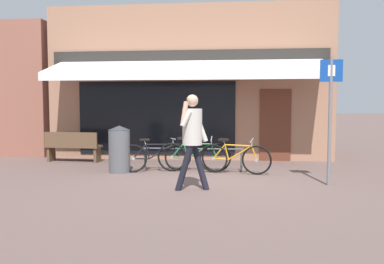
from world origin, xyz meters
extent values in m
plane|color=brown|center=(0.00, 0.00, 0.00)|extent=(160.00, 160.00, 0.00)
cube|color=#9E7056|center=(-0.78, 4.47, 2.32)|extent=(8.64, 3.00, 4.64)
cube|color=black|center=(-1.73, 2.96, 1.25)|extent=(4.75, 0.04, 2.20)
cube|color=#5B2D1E|center=(1.81, 2.96, 1.05)|extent=(0.90, 0.04, 2.10)
cube|color=#282623|center=(-0.78, 2.95, 3.04)|extent=(8.21, 0.06, 0.44)
cube|color=white|center=(-0.78, 2.26, 2.72)|extent=(7.77, 1.45, 0.50)
cube|color=white|center=(-0.78, 1.54, 2.39)|extent=(7.77, 0.03, 0.20)
cylinder|color=#47494F|center=(-0.44, 1.05, 0.55)|extent=(2.51, 0.04, 0.04)
cylinder|color=#47494F|center=(-1.65, 1.05, 0.28)|extent=(0.04, 0.04, 0.55)
cylinder|color=#47494F|center=(0.77, 1.05, 0.28)|extent=(0.04, 0.04, 0.55)
torus|color=black|center=(-0.81, 1.05, 0.34)|extent=(0.66, 0.30, 0.68)
cylinder|color=#9E9EA3|center=(-0.81, 1.05, 0.34)|extent=(0.09, 0.08, 0.07)
torus|color=black|center=(-1.85, 0.66, 0.34)|extent=(0.66, 0.30, 0.68)
cylinder|color=#9E9EA3|center=(-1.85, 0.66, 0.34)|extent=(0.09, 0.08, 0.07)
cylinder|color=black|center=(-1.21, 0.91, 0.49)|extent=(0.59, 0.26, 0.36)
cylinder|color=black|center=(-1.25, 0.90, 0.67)|extent=(0.65, 0.27, 0.05)
cylinder|color=black|center=(-1.53, 0.79, 0.50)|extent=(0.12, 0.06, 0.36)
cylinder|color=black|center=(-1.67, 0.73, 0.33)|extent=(0.38, 0.17, 0.05)
cylinder|color=black|center=(-1.71, 0.72, 0.51)|extent=(0.32, 0.16, 0.36)
cylinder|color=black|center=(-0.87, 1.04, 0.50)|extent=(0.16, 0.07, 0.33)
cylinder|color=#9E9EA3|center=(-1.58, 0.78, 0.72)|extent=(0.06, 0.04, 0.11)
cube|color=black|center=(-1.60, 0.77, 0.79)|extent=(0.26, 0.18, 0.05)
cylinder|color=#9E9EA3|center=(-0.93, 1.02, 0.73)|extent=(0.04, 0.04, 0.14)
cylinder|color=#9E9EA3|center=(-0.93, 1.02, 0.80)|extent=(0.20, 0.50, 0.04)
torus|color=black|center=(0.16, 0.89, 0.36)|extent=(0.72, 0.13, 0.72)
cylinder|color=#9E9EA3|center=(0.16, 0.89, 0.36)|extent=(0.07, 0.07, 0.08)
torus|color=black|center=(-0.93, 0.88, 0.36)|extent=(0.72, 0.13, 0.72)
cylinder|color=#9E9EA3|center=(-0.93, 0.88, 0.36)|extent=(0.07, 0.07, 0.08)
cylinder|color=#23703D|center=(-0.26, 0.86, 0.51)|extent=(0.61, 0.07, 0.38)
cylinder|color=#23703D|center=(-0.30, 0.84, 0.70)|extent=(0.67, 0.04, 0.05)
cylinder|color=#23703D|center=(-0.59, 0.86, 0.52)|extent=(0.13, 0.09, 0.38)
cylinder|color=#23703D|center=(-0.74, 0.88, 0.35)|extent=(0.38, 0.04, 0.05)
cylinder|color=#23703D|center=(-0.78, 0.86, 0.53)|extent=(0.33, 0.07, 0.37)
cylinder|color=#23703D|center=(0.10, 0.87, 0.52)|extent=(0.16, 0.08, 0.35)
cylinder|color=#9E9EA3|center=(-0.65, 0.83, 0.76)|extent=(0.06, 0.04, 0.11)
cube|color=black|center=(-0.66, 0.83, 0.83)|extent=(0.24, 0.11, 0.06)
cylinder|color=#9E9EA3|center=(0.04, 0.84, 0.76)|extent=(0.03, 0.04, 0.14)
cylinder|color=#9E9EA3|center=(0.04, 0.83, 0.83)|extent=(0.03, 0.52, 0.08)
torus|color=black|center=(1.11, 0.62, 0.35)|extent=(0.71, 0.23, 0.70)
cylinder|color=#9E9EA3|center=(1.11, 0.62, 0.35)|extent=(0.08, 0.08, 0.07)
torus|color=black|center=(0.09, 0.81, 0.35)|extent=(0.71, 0.23, 0.70)
cylinder|color=#9E9EA3|center=(0.09, 0.81, 0.35)|extent=(0.08, 0.08, 0.07)
cylinder|color=orange|center=(0.72, 0.68, 0.50)|extent=(0.57, 0.17, 0.37)
cylinder|color=orange|center=(0.68, 0.67, 0.68)|extent=(0.63, 0.15, 0.05)
cylinder|color=orange|center=(0.41, 0.74, 0.51)|extent=(0.12, 0.06, 0.37)
cylinder|color=orange|center=(0.27, 0.78, 0.34)|extent=(0.36, 0.10, 0.05)
cylinder|color=orange|center=(0.23, 0.77, 0.52)|extent=(0.31, 0.12, 0.37)
cylinder|color=orange|center=(1.05, 0.61, 0.51)|extent=(0.15, 0.04, 0.34)
cylinder|color=#9E9EA3|center=(0.35, 0.73, 0.74)|extent=(0.06, 0.03, 0.11)
cube|color=black|center=(0.33, 0.72, 0.81)|extent=(0.26, 0.15, 0.06)
cylinder|color=#9E9EA3|center=(0.99, 0.61, 0.75)|extent=(0.03, 0.04, 0.14)
cylinder|color=#9E9EA3|center=(0.99, 0.60, 0.82)|extent=(0.12, 0.52, 0.07)
cylinder|color=black|center=(-0.38, -1.18, 0.44)|extent=(0.39, 0.18, 0.91)
cylinder|color=black|center=(-0.10, -1.02, 0.44)|extent=(0.39, 0.18, 0.91)
cylinder|color=beige|center=(-0.24, -1.10, 1.22)|extent=(0.44, 0.44, 0.69)
sphere|color=tan|center=(-0.24, -1.10, 1.71)|extent=(0.23, 0.23, 0.23)
cylinder|color=beige|center=(-0.10, -0.90, 1.22)|extent=(0.31, 0.13, 0.61)
cylinder|color=beige|center=(-0.34, -1.31, 1.38)|extent=(0.24, 0.18, 0.31)
cylinder|color=tan|center=(-0.37, -1.30, 1.47)|extent=(0.18, 0.21, 0.46)
cube|color=black|center=(-0.34, -1.25, 1.69)|extent=(0.03, 0.07, 0.14)
cylinder|color=#515459|center=(-2.19, 0.65, 0.52)|extent=(0.52, 0.52, 1.04)
cone|color=#33353A|center=(-2.19, 0.65, 1.09)|extent=(0.53, 0.53, 0.10)
cylinder|color=slate|center=(2.48, -0.40, 1.30)|extent=(0.07, 0.07, 2.59)
cube|color=#14429E|center=(2.48, -0.41, 2.31)|extent=(0.44, 0.02, 0.44)
cube|color=white|center=(2.48, -0.43, 2.31)|extent=(0.14, 0.01, 0.22)
cube|color=brown|center=(-4.01, 2.23, 0.45)|extent=(1.63, 0.56, 0.06)
cube|color=brown|center=(-4.03, 2.04, 0.67)|extent=(1.60, 0.17, 0.40)
cube|color=brown|center=(-4.73, 2.28, 0.23)|extent=(0.11, 0.36, 0.45)
cube|color=brown|center=(-3.29, 2.17, 0.23)|extent=(0.11, 0.36, 0.45)
camera|label=1|loc=(0.45, -8.16, 1.60)|focal=35.00mm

